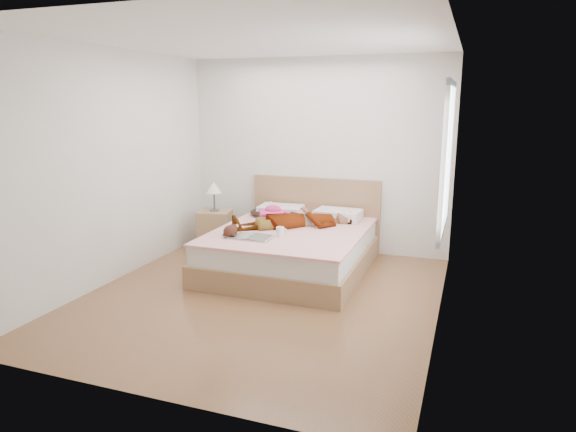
{
  "coord_description": "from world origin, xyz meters",
  "views": [
    {
      "loc": [
        2.01,
        -4.7,
        2.03
      ],
      "look_at": [
        0.0,
        0.85,
        0.7
      ],
      "focal_mm": 32.0,
      "sensor_mm": 36.0,
      "label": 1
    }
  ],
  "objects_px": {
    "towel": "(274,214)",
    "nightstand": "(215,226)",
    "magazine": "(251,237)",
    "phone": "(271,204)",
    "coffee_mug": "(280,231)",
    "plush_toy": "(231,231)",
    "woman": "(297,217)",
    "bed": "(293,246)"
  },
  "relations": [
    {
      "from": "woman",
      "to": "nightstand",
      "type": "bearing_deg",
      "value": -136.45
    },
    {
      "from": "magazine",
      "to": "coffee_mug",
      "type": "bearing_deg",
      "value": 34.58
    },
    {
      "from": "towel",
      "to": "plush_toy",
      "type": "distance_m",
      "value": 0.96
    },
    {
      "from": "magazine",
      "to": "coffee_mug",
      "type": "distance_m",
      "value": 0.35
    },
    {
      "from": "magazine",
      "to": "nightstand",
      "type": "bearing_deg",
      "value": 133.86
    },
    {
      "from": "phone",
      "to": "towel",
      "type": "xyz_separation_m",
      "value": [
        0.13,
        -0.23,
        -0.09
      ]
    },
    {
      "from": "magazine",
      "to": "plush_toy",
      "type": "relative_size",
      "value": 1.87
    },
    {
      "from": "woman",
      "to": "coffee_mug",
      "type": "height_order",
      "value": "woman"
    },
    {
      "from": "magazine",
      "to": "phone",
      "type": "bearing_deg",
      "value": 100.47
    },
    {
      "from": "plush_toy",
      "to": "nightstand",
      "type": "bearing_deg",
      "value": 125.71
    },
    {
      "from": "towel",
      "to": "nightstand",
      "type": "xyz_separation_m",
      "value": [
        -0.95,
        0.15,
        -0.28
      ]
    },
    {
      "from": "phone",
      "to": "bed",
      "type": "xyz_separation_m",
      "value": [
        0.51,
        -0.55,
        -0.4
      ]
    },
    {
      "from": "magazine",
      "to": "coffee_mug",
      "type": "relative_size",
      "value": 3.4
    },
    {
      "from": "phone",
      "to": "woman",
      "type": "bearing_deg",
      "value": -71.33
    },
    {
      "from": "magazine",
      "to": "nightstand",
      "type": "height_order",
      "value": "nightstand"
    },
    {
      "from": "woman",
      "to": "nightstand",
      "type": "relative_size",
      "value": 1.69
    },
    {
      "from": "phone",
      "to": "nightstand",
      "type": "xyz_separation_m",
      "value": [
        -0.82,
        -0.08,
        -0.36
      ]
    },
    {
      "from": "bed",
      "to": "magazine",
      "type": "relative_size",
      "value": 4.37
    },
    {
      "from": "phone",
      "to": "coffee_mug",
      "type": "relative_size",
      "value": 0.62
    },
    {
      "from": "phone",
      "to": "nightstand",
      "type": "bearing_deg",
      "value": 152.71
    },
    {
      "from": "woman",
      "to": "phone",
      "type": "height_order",
      "value": "woman"
    },
    {
      "from": "phone",
      "to": "bed",
      "type": "distance_m",
      "value": 0.85
    },
    {
      "from": "woman",
      "to": "bed",
      "type": "xyz_separation_m",
      "value": [
        0.01,
        -0.15,
        -0.34
      ]
    },
    {
      "from": "coffee_mug",
      "to": "phone",
      "type": "bearing_deg",
      "value": 117.38
    },
    {
      "from": "plush_toy",
      "to": "phone",
      "type": "bearing_deg",
      "value": 88.68
    },
    {
      "from": "towel",
      "to": "bed",
      "type": "bearing_deg",
      "value": -40.27
    },
    {
      "from": "nightstand",
      "to": "bed",
      "type": "bearing_deg",
      "value": -19.64
    },
    {
      "from": "coffee_mug",
      "to": "nightstand",
      "type": "height_order",
      "value": "nightstand"
    },
    {
      "from": "bed",
      "to": "plush_toy",
      "type": "height_order",
      "value": "bed"
    },
    {
      "from": "woman",
      "to": "coffee_mug",
      "type": "xyz_separation_m",
      "value": [
        -0.01,
        -0.55,
        -0.06
      ]
    },
    {
      "from": "woman",
      "to": "plush_toy",
      "type": "xyz_separation_m",
      "value": [
        -0.53,
        -0.78,
        -0.04
      ]
    },
    {
      "from": "woman",
      "to": "magazine",
      "type": "height_order",
      "value": "woman"
    },
    {
      "from": "bed",
      "to": "coffee_mug",
      "type": "distance_m",
      "value": 0.5
    },
    {
      "from": "bed",
      "to": "towel",
      "type": "height_order",
      "value": "bed"
    },
    {
      "from": "towel",
      "to": "coffee_mug",
      "type": "relative_size",
      "value": 3.25
    },
    {
      "from": "bed",
      "to": "coffee_mug",
      "type": "height_order",
      "value": "bed"
    },
    {
      "from": "towel",
      "to": "plush_toy",
      "type": "bearing_deg",
      "value": -99.49
    },
    {
      "from": "coffee_mug",
      "to": "plush_toy",
      "type": "height_order",
      "value": "plush_toy"
    },
    {
      "from": "woman",
      "to": "magazine",
      "type": "xyz_separation_m",
      "value": [
        -0.29,
        -0.75,
        -0.1
      ]
    },
    {
      "from": "magazine",
      "to": "coffee_mug",
      "type": "xyz_separation_m",
      "value": [
        0.28,
        0.19,
        0.04
      ]
    },
    {
      "from": "coffee_mug",
      "to": "plush_toy",
      "type": "bearing_deg",
      "value": -156.9
    },
    {
      "from": "bed",
      "to": "phone",
      "type": "bearing_deg",
      "value": 132.69
    }
  ]
}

